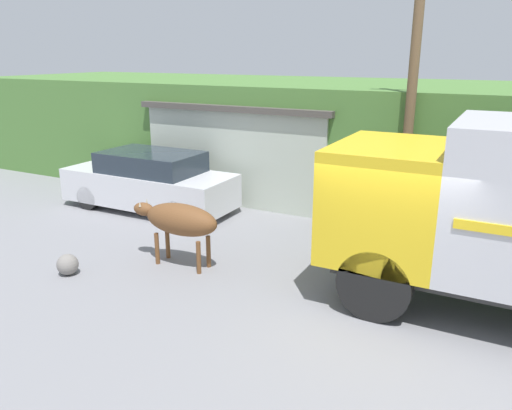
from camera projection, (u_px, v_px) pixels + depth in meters
name	position (u px, v px, depth m)	size (l,w,h in m)	color
ground_plane	(385.00, 307.00, 8.47)	(60.00, 60.00, 0.00)	gray
hillside_embankment	(451.00, 145.00, 14.07)	(32.00, 6.47, 3.28)	#4C7A38
building_backdrop	(251.00, 149.00, 14.68)	(5.79, 2.70, 2.79)	#B2BCAD
brown_cow	(179.00, 220.00, 9.87)	(1.98, 0.64, 1.30)	brown
parked_suv	(149.00, 182.00, 13.54)	(4.79, 1.80, 1.60)	silver
pedestrian_on_hill	(337.00, 192.00, 12.15)	(0.37, 0.37, 1.59)	#38332D
utility_pole	(413.00, 78.00, 10.88)	(0.90, 0.22, 6.96)	brown
roadside_rock	(68.00, 264.00, 9.66)	(0.41, 0.41, 0.41)	gray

